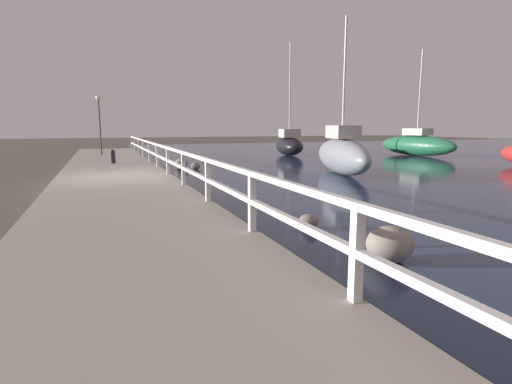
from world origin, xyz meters
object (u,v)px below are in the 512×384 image
Objects in this scene: mooring_bollard at (113,156)px; dock_lamp at (99,112)px; sailboat_green at (417,144)px; sailboat_black at (289,144)px; sailboat_gray at (342,154)px.

dock_lamp reaches higher than mooring_bollard.
sailboat_green is 8.33m from sailboat_black.
sailboat_green is at bearing 5.80° from mooring_bollard.
sailboat_black is 10.57m from sailboat_gray.
mooring_bollard is 0.19× the size of dock_lamp.
sailboat_gray is at bearing -153.46° from sailboat_green.
sailboat_green reaches higher than sailboat_gray.
mooring_bollard is 0.09× the size of sailboat_black.
dock_lamp is 0.49× the size of sailboat_green.
sailboat_gray is at bearing -50.19° from dock_lamp.
sailboat_gray is at bearing -30.26° from mooring_bollard.
dock_lamp is 14.19m from sailboat_gray.
mooring_bollard is 0.09× the size of sailboat_green.
mooring_bollard is 18.94m from sailboat_green.
mooring_bollard is at bearing 178.43° from sailboat_green.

